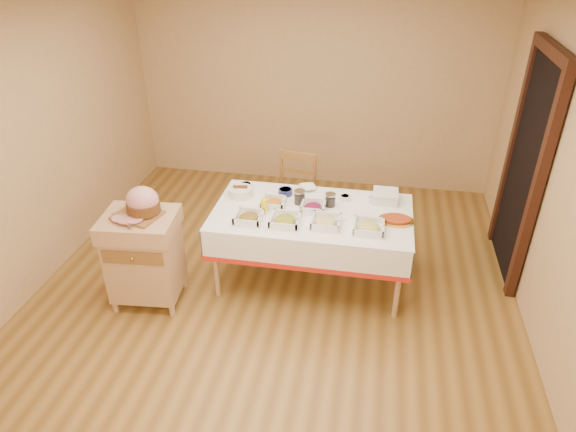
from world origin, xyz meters
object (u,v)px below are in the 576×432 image
object	(u,v)px
butcher_cart	(144,254)
ham_on_board	(142,204)
dining_table	(312,227)
mustard_bottle	(264,206)
dining_chair	(294,198)
preserve_jar_right	(330,200)
bread_basket	(241,192)
plate_stack	(385,196)
brass_platter	(396,220)
preserve_jar_left	(300,198)

from	to	relation	value
butcher_cart	ham_on_board	bearing A→B (deg)	38.13
dining_table	mustard_bottle	xyz separation A→B (m)	(-0.43, -0.12, 0.24)
dining_chair	preserve_jar_right	size ratio (longest dim) A/B	7.64
dining_chair	mustard_bottle	world-z (taller)	dining_chair
bread_basket	plate_stack	size ratio (longest dim) A/B	0.99
butcher_cart	mustard_bottle	distance (m)	1.15
preserve_jar_right	dining_chair	bearing A→B (deg)	127.99
ham_on_board	plate_stack	world-z (taller)	ham_on_board
preserve_jar_right	ham_on_board	bearing A→B (deg)	-155.83
dining_chair	brass_platter	xyz separation A→B (m)	(1.05, -0.75, 0.28)
ham_on_board	bread_basket	bearing A→B (deg)	48.03
preserve_jar_right	plate_stack	world-z (taller)	preserve_jar_right
dining_chair	preserve_jar_right	xyz separation A→B (m)	(0.45, -0.57, 0.32)
preserve_jar_right	plate_stack	distance (m)	0.54
butcher_cart	dining_chair	size ratio (longest dim) A/B	0.92
dining_chair	mustard_bottle	xyz separation A→B (m)	(-0.13, -0.82, 0.34)
dining_chair	brass_platter	bearing A→B (deg)	-35.64
ham_on_board	plate_stack	distance (m)	2.23
plate_stack	mustard_bottle	bearing A→B (deg)	-157.61
ham_on_board	preserve_jar_left	bearing A→B (deg)	28.77
ham_on_board	plate_stack	size ratio (longest dim) A/B	1.70
mustard_bottle	brass_platter	bearing A→B (deg)	3.35
bread_basket	plate_stack	distance (m)	1.39
preserve_jar_left	mustard_bottle	distance (m)	0.38
mustard_bottle	bread_basket	size ratio (longest dim) A/B	0.79
ham_on_board	mustard_bottle	world-z (taller)	ham_on_board
butcher_cart	preserve_jar_left	bearing A→B (deg)	29.09
butcher_cart	preserve_jar_right	xyz separation A→B (m)	(1.57, 0.72, 0.31)
dining_table	butcher_cart	bearing A→B (deg)	-157.79
dining_table	mustard_bottle	size ratio (longest dim) A/B	9.92
preserve_jar_left	preserve_jar_right	bearing A→B (deg)	1.00
mustard_bottle	preserve_jar_right	bearing A→B (deg)	23.80
preserve_jar_right	dining_table	bearing A→B (deg)	-137.27
dining_table	dining_chair	xyz separation A→B (m)	(-0.30, 0.71, -0.10)
preserve_jar_left	bread_basket	distance (m)	0.59
mustard_bottle	bread_basket	bearing A→B (deg)	135.50
dining_table	plate_stack	xyz separation A→B (m)	(0.65, 0.33, 0.21)
butcher_cart	ham_on_board	xyz separation A→B (m)	(0.04, 0.03, 0.50)
dining_table	plate_stack	distance (m)	0.76
butcher_cart	ham_on_board	size ratio (longest dim) A/B	2.24
butcher_cart	dining_table	bearing A→B (deg)	22.21
dining_chair	preserve_jar_left	xyz separation A→B (m)	(0.16, -0.58, 0.32)
butcher_cart	dining_chair	bearing A→B (deg)	48.85
dining_table	preserve_jar_left	world-z (taller)	preserve_jar_left
ham_on_board	mustard_bottle	distance (m)	1.06
butcher_cart	brass_platter	size ratio (longest dim) A/B	2.90
dining_table	preserve_jar_right	distance (m)	0.30
dining_chair	bread_basket	distance (m)	0.75
ham_on_board	butcher_cart	bearing A→B (deg)	-141.87
dining_chair	brass_platter	distance (m)	1.33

